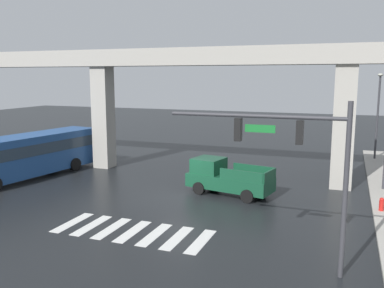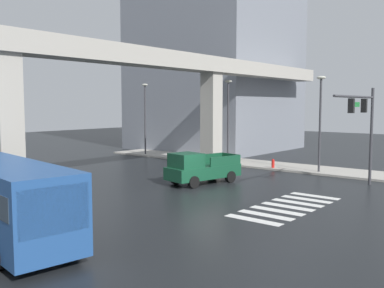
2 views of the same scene
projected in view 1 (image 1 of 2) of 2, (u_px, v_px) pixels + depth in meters
name	position (u px, v px, depth m)	size (l,w,h in m)	color
ground_plane	(179.00, 198.00, 24.05)	(120.00, 120.00, 0.00)	black
crosswalk_stripes	(133.00, 231.00, 18.93)	(7.15, 2.80, 0.01)	silver
elevated_overpass	(211.00, 69.00, 28.20)	(52.38, 1.82, 8.93)	#ADA89E
pickup_truck	(225.00, 178.00, 24.84)	(5.38, 2.87, 2.08)	#14472D
city_bus	(30.00, 153.00, 28.85)	(4.06, 11.05, 2.99)	#234C8C
traffic_signal_mast	(296.00, 152.00, 14.55)	(6.49, 0.32, 6.20)	#38383D
street_lamp_far_north	(378.00, 106.00, 34.21)	(0.44, 0.70, 7.24)	#38383D
fire_hydrant	(381.00, 205.00, 21.36)	(0.24, 0.24, 0.85)	red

